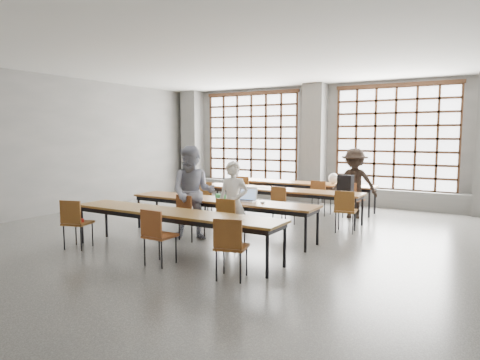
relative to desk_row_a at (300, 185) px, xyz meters
The scene contains 38 objects.
floor 3.91m from the desk_row_a, 92.03° to the right, with size 11.00×11.00×0.00m, color #4C4C49.
ceiling 4.79m from the desk_row_a, 92.03° to the right, with size 11.00×11.00×0.00m, color silver.
wall_back 1.98m from the desk_row_a, 94.75° to the left, with size 10.00×10.00×0.00m, color #595957.
wall_left 6.51m from the desk_row_a, 143.11° to the right, with size 11.00×11.00×0.00m, color #595957.
column_left 4.95m from the desk_row_a, 163.60° to the left, with size 0.60×0.55×3.50m, color #585855.
column_mid 1.75m from the desk_row_a, 95.72° to the left, with size 0.60×0.55×3.50m, color #585855.
window_left 3.11m from the desk_row_a, 146.73° to the left, with size 3.32×0.12×3.00m.
window_right 2.91m from the desk_row_a, 36.54° to the left, with size 3.32×0.12×3.00m.
sill_ledge 1.51m from the desk_row_a, 95.40° to the left, with size 9.80×0.35×0.50m, color #585855.
desk_row_a is the anchor object (origin of this frame).
desk_row_b 1.59m from the desk_row_a, 86.53° to the right, with size 4.00×0.70×0.73m.
desk_row_c 3.71m from the desk_row_a, 92.46° to the right, with size 4.00×0.70×0.73m.
desk_row_d 5.23m from the desk_row_a, 91.28° to the right, with size 4.00×0.70×0.73m.
chair_back_left 1.54m from the desk_row_a, 155.75° to the right, with size 0.44×0.44×0.88m.
chair_back_mid 1.02m from the desk_row_a, 38.46° to the right, with size 0.46×0.47×0.88m.
chair_back_right 1.70m from the desk_row_a, 21.65° to the right, with size 0.53×0.53×0.88m.
chair_mid_left 2.68m from the desk_row_a, 124.08° to the right, with size 0.43×0.43×0.88m.
chair_mid_centre 2.27m from the desk_row_a, 77.77° to the right, with size 0.49×0.50×0.88m.
chair_mid_right 2.93m from the desk_row_a, 49.34° to the right, with size 0.47×0.47×0.88m.
chair_front_left 4.36m from the desk_row_a, 96.19° to the right, with size 0.48×0.48×0.88m.
chair_front_right 4.36m from the desk_row_a, 84.21° to the right, with size 0.43×0.43×0.88m.
chair_near_left 6.12m from the desk_row_a, 107.04° to the right, with size 0.52×0.52×0.88m.
chair_near_mid 5.86m from the desk_row_a, 89.18° to the right, with size 0.42×0.43×0.88m.
chair_near_right 6.02m from the desk_row_a, 76.52° to the right, with size 0.52×0.52×0.88m.
student_male 4.23m from the desk_row_a, 84.01° to the right, with size 0.56×0.37×1.53m, color white.
student_female 4.24m from the desk_row_a, 96.23° to the right, with size 0.87×0.68×1.79m, color #171E46.
student_back 1.69m from the desk_row_a, 17.35° to the right, with size 1.08×0.62×1.68m, color black.
laptop_front 3.62m from the desk_row_a, 83.94° to the right, with size 0.40×0.36×0.26m.
laptop_back 1.34m from the desk_row_a, ahead, with size 0.45×0.42×0.26m.
mouse 3.81m from the desk_row_a, 78.01° to the right, with size 0.10×0.06×0.04m, color white.
green_box 3.63m from the desk_row_a, 93.30° to the right, with size 0.25×0.09×0.09m, color green.
phone 3.81m from the desk_row_a, 89.68° to the right, with size 0.13×0.06×0.01m, color black.
paper_sheet_a 1.62m from the desk_row_a, 108.10° to the right, with size 0.30×0.21×0.00m, color white.
paper_sheet_b 1.66m from the desk_row_a, 97.07° to the right, with size 0.30×0.21×0.00m, color white.
paper_sheet_c 1.60m from the desk_row_a, 82.96° to the right, with size 0.30×0.21×0.00m, color silver.
backpack 2.31m from the desk_row_a, 42.25° to the right, with size 0.32×0.20×0.40m, color black.
plastic_bag 0.93m from the desk_row_a, ahead, with size 0.26×0.21×0.29m, color white.
red_pouch 6.06m from the desk_row_a, 107.46° to the right, with size 0.20×0.08×0.06m, color #B11E15.
Camera 1 is at (4.57, -6.86, 2.00)m, focal length 32.00 mm.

